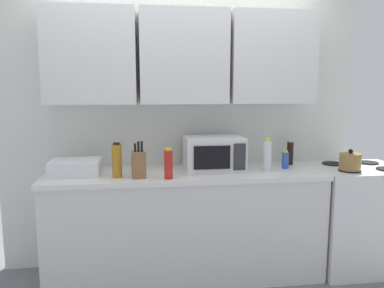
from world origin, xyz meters
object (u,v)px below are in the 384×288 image
object	(u,v)px
bottle_red_sauce	(168,164)
bottle_blue_cleaner	(285,160)
bottle_soy_dark	(290,153)
microwave	(214,153)
bottle_clear_tall	(267,156)
bottle_amber_vinegar	(117,161)
knife_block	(139,164)
stove_range	(356,217)
kettle	(350,161)
dish_rack	(76,167)

from	to	relation	value
bottle_red_sauce	bottle_blue_cleaner	xyz separation A→B (m)	(1.01, 0.23, -0.04)
bottle_soy_dark	bottle_red_sauce	bearing A→B (deg)	-160.88
microwave	bottle_red_sauce	xyz separation A→B (m)	(-0.39, -0.25, -0.03)
bottle_clear_tall	microwave	bearing A→B (deg)	166.21
microwave	bottle_amber_vinegar	distance (m)	0.80
knife_block	bottle_red_sauce	bearing A→B (deg)	-17.59
stove_range	bottle_blue_cleaner	bearing A→B (deg)	177.78
kettle	dish_rack	world-z (taller)	kettle
stove_range	kettle	world-z (taller)	kettle
microwave	bottle_clear_tall	size ratio (longest dim) A/B	1.72
dish_rack	knife_block	xyz separation A→B (m)	(0.49, -0.15, 0.04)
dish_rack	bottle_blue_cleaner	world-z (taller)	bottle_blue_cleaner
knife_block	bottle_red_sauce	world-z (taller)	knife_block
stove_range	bottle_amber_vinegar	distance (m)	2.14
stove_range	bottle_red_sauce	bearing A→B (deg)	-173.07
microwave	bottle_amber_vinegar	bearing A→B (deg)	-168.38
dish_rack	bottle_clear_tall	xyz separation A→B (m)	(1.54, -0.07, 0.07)
knife_block	bottle_clear_tall	bearing A→B (deg)	4.37
kettle	bottle_amber_vinegar	bearing A→B (deg)	179.05
dish_rack	knife_block	distance (m)	0.52
microwave	dish_rack	size ratio (longest dim) A/B	1.26
bottle_soy_dark	bottle_amber_vinegar	size ratio (longest dim) A/B	0.86
bottle_clear_tall	bottle_blue_cleaner	distance (m)	0.21
stove_range	bottle_soy_dark	size ratio (longest dim) A/B	3.92
kettle	bottle_red_sauce	size ratio (longest dim) A/B	0.73
kettle	bottle_blue_cleaner	bearing A→B (deg)	161.30
bottle_soy_dark	bottle_blue_cleaner	bearing A→B (deg)	-123.44
bottle_soy_dark	bottle_clear_tall	bearing A→B (deg)	-140.98
knife_block	bottle_clear_tall	size ratio (longest dim) A/B	1.01
microwave	bottle_red_sauce	distance (m)	0.47
microwave	bottle_red_sauce	bearing A→B (deg)	-147.17
bottle_blue_cleaner	bottle_amber_vinegar	world-z (taller)	bottle_amber_vinegar
dish_rack	bottle_red_sauce	world-z (taller)	bottle_red_sauce
kettle	microwave	xyz separation A→B (m)	(-1.10, 0.19, 0.06)
dish_rack	bottle_soy_dark	bearing A→B (deg)	5.08
bottle_clear_tall	bottle_amber_vinegar	size ratio (longest dim) A/B	1.03
bottle_red_sauce	bottle_blue_cleaner	size ratio (longest dim) A/B	1.53
microwave	bottle_soy_dark	size ratio (longest dim) A/B	2.06
kettle	bottle_clear_tall	world-z (taller)	bottle_clear_tall
stove_range	dish_rack	bearing A→B (deg)	179.52
bottle_red_sauce	dish_rack	bearing A→B (deg)	162.72
stove_range	dish_rack	xyz separation A→B (m)	(-2.38, 0.02, 0.51)
stove_range	dish_rack	distance (m)	2.44
bottle_amber_vinegar	bottle_soy_dark	bearing A→B (deg)	11.01
kettle	bottle_red_sauce	distance (m)	1.50
kettle	microwave	distance (m)	1.12
knife_block	dish_rack	bearing A→B (deg)	162.86
knife_block	bottle_soy_dark	bearing A→B (deg)	13.30
microwave	bottle_blue_cleaner	bearing A→B (deg)	-2.45
dish_rack	bottle_clear_tall	bearing A→B (deg)	-2.71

